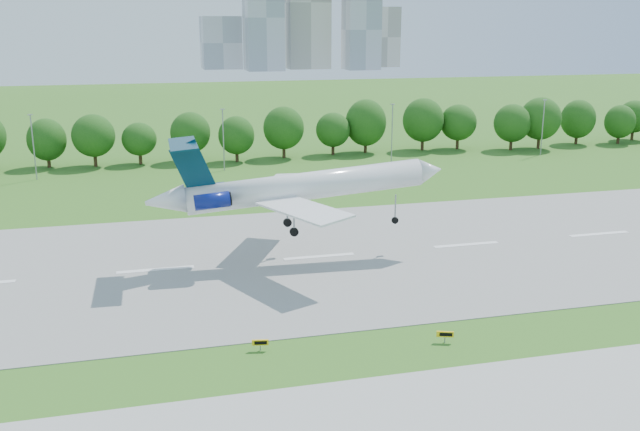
{
  "coord_description": "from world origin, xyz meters",
  "views": [
    {
      "loc": [
        -0.68,
        -57.02,
        28.39
      ],
      "look_at": [
        18.34,
        18.0,
        7.35
      ],
      "focal_mm": 40.0,
      "sensor_mm": 36.0,
      "label": 1
    }
  ],
  "objects": [
    {
      "name": "ground",
      "position": [
        0.0,
        0.0,
        0.0
      ],
      "size": [
        600.0,
        600.0,
        0.0
      ],
      "primitive_type": "plane",
      "color": "#33641A",
      "rests_on": "ground"
    },
    {
      "name": "taxi_sign_right",
      "position": [
        25.15,
        -1.71,
        0.81
      ],
      "size": [
        1.54,
        0.69,
        1.1
      ],
      "rotation": [
        0.0,
        0.0,
        -0.34
      ],
      "color": "gray",
      "rests_on": "ground"
    },
    {
      "name": "skyline",
      "position": [
        100.16,
        390.61,
        30.46
      ],
      "size": [
        127.0,
        52.0,
        80.0
      ],
      "color": "#B2B2B7",
      "rests_on": "ground"
    },
    {
      "name": "runway",
      "position": [
        0.0,
        25.0,
        0.04
      ],
      "size": [
        400.0,
        45.0,
        0.08
      ],
      "primitive_type": "cube",
      "color": "gray",
      "rests_on": "ground"
    },
    {
      "name": "light_poles",
      "position": [
        -2.5,
        82.0,
        6.34
      ],
      "size": [
        175.9,
        0.25,
        12.19
      ],
      "color": "gray",
      "rests_on": "ground"
    },
    {
      "name": "taxi_sign_centre",
      "position": [
        8.47,
        0.8,
        0.78
      ],
      "size": [
        1.5,
        0.43,
        1.05
      ],
      "rotation": [
        0.0,
        0.0,
        -0.18
      ],
      "color": "gray",
      "rests_on": "ground"
    },
    {
      "name": "airliner",
      "position": [
        16.52,
        25.03,
        9.2
      ],
      "size": [
        36.81,
        26.81,
        11.85
      ],
      "rotation": [
        0.0,
        -0.07,
        -0.02
      ],
      "color": "white",
      "rests_on": "ground"
    },
    {
      "name": "tree_line",
      "position": [
        0.0,
        92.0,
        6.19
      ],
      "size": [
        288.4,
        8.4,
        10.4
      ],
      "color": "#382314",
      "rests_on": "ground"
    }
  ]
}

